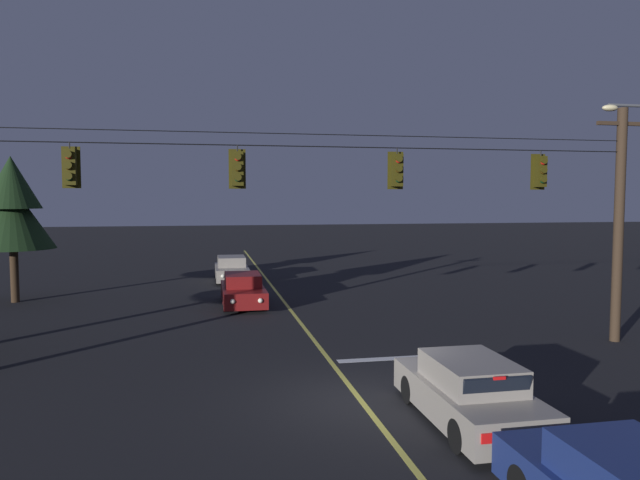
% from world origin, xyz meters
% --- Properties ---
extents(ground_plane, '(180.00, 180.00, 0.00)m').
position_xyz_m(ground_plane, '(0.00, 0.00, 0.00)').
color(ground_plane, black).
extents(lane_centre_stripe, '(0.14, 60.00, 0.01)m').
position_xyz_m(lane_centre_stripe, '(0.00, 9.87, 0.00)').
color(lane_centre_stripe, '#D1C64C').
rests_on(lane_centre_stripe, ground).
extents(stop_bar_paint, '(3.40, 0.36, 0.01)m').
position_xyz_m(stop_bar_paint, '(1.90, 3.27, 0.00)').
color(stop_bar_paint, silver).
rests_on(stop_bar_paint, ground).
extents(signal_span_assembly, '(21.20, 0.32, 7.58)m').
position_xyz_m(signal_span_assembly, '(0.00, 3.87, 3.95)').
color(signal_span_assembly, '#38281C').
rests_on(signal_span_assembly, ground).
extents(traffic_light_leftmost, '(0.48, 0.41, 1.22)m').
position_xyz_m(traffic_light_leftmost, '(-7.01, 3.85, 5.53)').
color(traffic_light_leftmost, black).
extents(traffic_light_left_inner, '(0.48, 0.41, 1.22)m').
position_xyz_m(traffic_light_left_inner, '(-2.57, 3.85, 5.53)').
color(traffic_light_left_inner, black).
extents(traffic_light_centre, '(0.48, 0.41, 1.22)m').
position_xyz_m(traffic_light_centre, '(2.14, 3.85, 5.53)').
color(traffic_light_centre, black).
extents(traffic_light_right_inner, '(0.48, 0.41, 1.22)m').
position_xyz_m(traffic_light_right_inner, '(6.84, 3.85, 5.53)').
color(traffic_light_right_inner, black).
extents(car_waiting_near_lane, '(1.80, 4.33, 1.39)m').
position_xyz_m(car_waiting_near_lane, '(1.84, -1.77, 0.65)').
color(car_waiting_near_lane, gray).
rests_on(car_waiting_near_lane, ground).
extents(car_oncoming_lead, '(1.80, 4.42, 1.39)m').
position_xyz_m(car_oncoming_lead, '(-1.89, 12.74, 0.65)').
color(car_oncoming_lead, maroon).
rests_on(car_oncoming_lead, ground).
extents(car_oncoming_trailing, '(1.80, 4.42, 1.39)m').
position_xyz_m(car_oncoming_trailing, '(-2.02, 20.54, 0.65)').
color(car_oncoming_trailing, gray).
rests_on(car_oncoming_trailing, ground).
extents(tree_verge_near, '(3.62, 3.62, 6.59)m').
position_xyz_m(tree_verge_near, '(-11.95, 15.54, 4.29)').
color(tree_verge_near, '#332316').
rests_on(tree_verge_near, ground).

